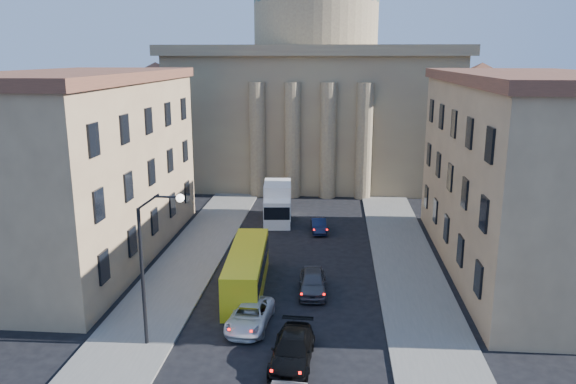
# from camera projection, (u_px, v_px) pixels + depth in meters

# --- Properties ---
(sidewalk_left) EXTENTS (5.00, 60.00, 0.15)m
(sidewalk_left) POSITION_uv_depth(u_px,v_px,m) (178.00, 276.00, 41.28)
(sidewalk_left) COLOR #62605A
(sidewalk_left) RESTS_ON ground
(sidewalk_right) EXTENTS (5.00, 60.00, 0.15)m
(sidewalk_right) POSITION_uv_depth(u_px,v_px,m) (412.00, 284.00, 39.87)
(sidewalk_right) COLOR #62605A
(sidewalk_right) RESTS_ON ground
(church) EXTENTS (68.02, 28.76, 36.60)m
(church) POSITION_uv_depth(u_px,v_px,m) (315.00, 86.00, 74.05)
(church) COLOR #7F664E
(church) RESTS_ON ground
(building_left) EXTENTS (11.60, 26.60, 14.70)m
(building_left) POSITION_uv_depth(u_px,v_px,m) (82.00, 166.00, 44.12)
(building_left) COLOR tan
(building_left) RESTS_ON ground
(building_right) EXTENTS (11.60, 26.60, 14.70)m
(building_right) POSITION_uv_depth(u_px,v_px,m) (528.00, 173.00, 41.30)
(building_right) COLOR tan
(building_right) RESTS_ON ground
(street_lamp) EXTENTS (2.62, 0.44, 8.83)m
(street_lamp) POSITION_uv_depth(u_px,v_px,m) (151.00, 257.00, 30.24)
(street_lamp) COLOR black
(street_lamp) RESTS_ON ground
(car_left_mid) EXTENTS (2.66, 5.13, 1.38)m
(car_left_mid) POSITION_uv_depth(u_px,v_px,m) (250.00, 316.00, 33.58)
(car_left_mid) COLOR silver
(car_left_mid) RESTS_ON ground
(car_right_mid) EXTENTS (2.36, 5.30, 1.51)m
(car_right_mid) POSITION_uv_depth(u_px,v_px,m) (292.00, 350.00, 29.55)
(car_right_mid) COLOR black
(car_right_mid) RESTS_ON ground
(car_right_far) EXTENTS (2.05, 4.67, 1.57)m
(car_right_far) POSITION_uv_depth(u_px,v_px,m) (313.00, 282.00, 38.33)
(car_right_far) COLOR #454449
(car_right_far) RESTS_ON ground
(car_right_distant) EXTENTS (1.72, 3.92, 1.25)m
(car_right_distant) POSITION_uv_depth(u_px,v_px,m) (319.00, 225.00, 51.68)
(car_right_distant) COLOR black
(car_right_distant) RESTS_ON ground
(city_bus) EXTENTS (2.89, 10.28, 2.87)m
(city_bus) POSITION_uv_depth(u_px,v_px,m) (247.00, 269.00, 38.64)
(city_bus) COLOR yellow
(city_bus) RESTS_ON ground
(box_truck) EXTENTS (3.12, 6.76, 3.61)m
(box_truck) POSITION_uv_depth(u_px,v_px,m) (277.00, 204.00, 55.00)
(box_truck) COLOR white
(box_truck) RESTS_ON ground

